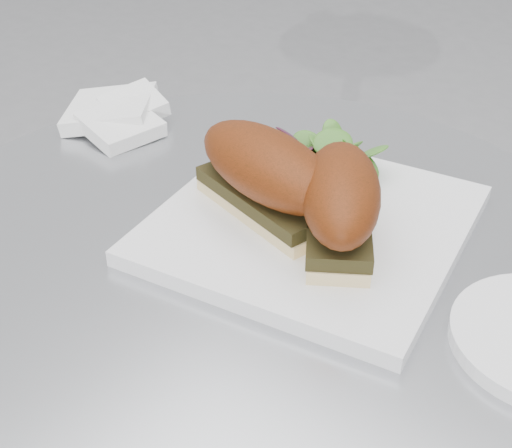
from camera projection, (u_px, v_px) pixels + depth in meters
The scene contains 6 objects.
table at pixel (249, 422), 0.80m from camera, with size 0.70×0.70×0.73m.
plate at pixel (311, 224), 0.68m from camera, with size 0.28×0.28×0.02m, color white.
sandwich_left at pixel (267, 173), 0.66m from camera, with size 0.19×0.12×0.08m.
sandwich_right at pixel (340, 201), 0.62m from camera, with size 0.14×0.16×0.08m.
salad at pixel (332, 151), 0.73m from camera, with size 0.10×0.10×0.05m, color #52882C, non-canonical shape.
napkin at pixel (116, 121), 0.86m from camera, with size 0.14×0.14×0.02m, color white, non-canonical shape.
Camera 1 is at (0.34, -0.41, 1.13)m, focal length 50.00 mm.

